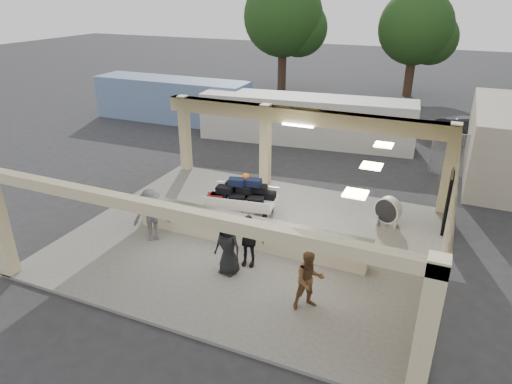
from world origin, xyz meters
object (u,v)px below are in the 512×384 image
at_px(baggage_handler, 245,193).
at_px(passenger_d, 228,246).
at_px(passenger_b, 248,240).
at_px(luggage_cart, 241,196).
at_px(car_dark, 465,133).
at_px(passenger_c, 151,215).
at_px(drum_fan, 388,210).
at_px(container_white, 306,120).
at_px(baggage_counter, 246,231).
at_px(container_blue, 172,100).
at_px(passenger_a, 309,280).

distance_m(baggage_handler, passenger_d, 4.05).
bearing_deg(passenger_b, baggage_handler, 107.15).
xyz_separation_m(luggage_cart, baggage_handler, (0.03, 0.28, 0.01)).
distance_m(passenger_d, car_dark, 17.37).
xyz_separation_m(passenger_c, passenger_d, (3.22, -0.74, -0.04)).
height_order(drum_fan, container_white, container_white).
distance_m(drum_fan, passenger_b, 5.60).
bearing_deg(container_white, passenger_d, -87.52).
bearing_deg(drum_fan, baggage_counter, -117.32).
bearing_deg(container_white, car_dark, 13.26).
height_order(passenger_d, container_blue, container_blue).
distance_m(passenger_c, container_white, 12.72).
bearing_deg(container_white, baggage_counter, -87.27).
distance_m(passenger_a, passenger_d, 2.75).
distance_m(baggage_handler, car_dark, 14.43).
bearing_deg(passenger_a, drum_fan, 41.13).
bearing_deg(passenger_d, passenger_a, -3.77).
bearing_deg(car_dark, passenger_a, -147.43).
bearing_deg(luggage_cart, passenger_c, -133.00).
relative_size(baggage_counter, drum_fan, 7.69).
relative_size(drum_fan, container_blue, 0.10).
bearing_deg(passenger_c, drum_fan, -3.75).
distance_m(drum_fan, container_white, 10.26).
distance_m(baggage_counter, passenger_d, 1.73).
relative_size(luggage_cart, container_white, 0.23).
relative_size(passenger_b, passenger_d, 0.96).
bearing_deg(passenger_d, luggage_cart, 118.62).
bearing_deg(passenger_a, luggage_cart, 96.25).
xyz_separation_m(passenger_d, container_white, (-1.98, 13.39, 0.28)).
bearing_deg(luggage_cart, container_blue, 124.35).
height_order(passenger_d, container_white, container_white).
xyz_separation_m(baggage_counter, passenger_a, (2.88, -2.29, 0.35)).
bearing_deg(baggage_handler, passenger_d, 54.44).
xyz_separation_m(baggage_counter, baggage_handler, (-1.04, 2.19, 0.31)).
relative_size(baggage_handler, passenger_d, 0.90).
xyz_separation_m(car_dark, container_white, (-8.16, -2.84, 0.56)).
relative_size(luggage_cart, passenger_b, 1.60).
bearing_deg(container_blue, passenger_b, -50.38).
relative_size(passenger_a, car_dark, 0.40).
distance_m(passenger_b, car_dark, 16.66).
xyz_separation_m(passenger_b, passenger_d, (-0.36, -0.62, 0.04)).
relative_size(passenger_a, container_blue, 0.16).
bearing_deg(container_white, passenger_a, -77.52).
bearing_deg(baggage_handler, baggage_counter, 62.10).
bearing_deg(passenger_c, container_blue, 85.93).
bearing_deg(passenger_b, passenger_c, 169.12).
xyz_separation_m(baggage_counter, passenger_d, (0.20, -1.67, 0.40)).
bearing_deg(baggage_counter, passenger_c, -162.78).
bearing_deg(car_dark, luggage_cart, -166.18).
xyz_separation_m(passenger_a, passenger_c, (-5.90, 1.35, 0.08)).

